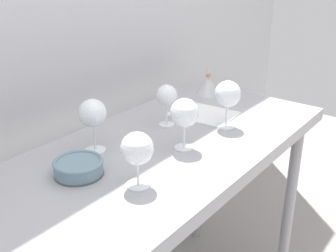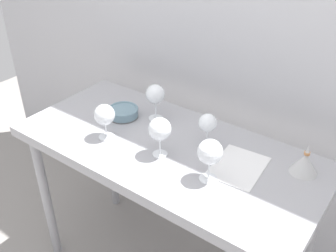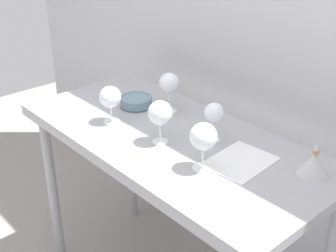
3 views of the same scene
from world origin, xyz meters
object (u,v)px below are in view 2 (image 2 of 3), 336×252
wine_glass_far_left (155,95)px  wine_glass_near_right (210,153)px  wine_glass_near_left (105,116)px  tasting_sheet_upper (238,167)px  tasting_bowl (123,112)px  wine_glass_near_center (160,130)px  wine_glass_far_right (208,124)px  decanter_funnel (305,163)px

wine_glass_far_left → wine_glass_near_right: bearing=-28.4°
wine_glass_near_right → wine_glass_near_left: bearing=-177.8°
tasting_sheet_upper → tasting_bowl: tasting_bowl is taller
wine_glass_near_left → wine_glass_near_center: wine_glass_near_center is taller
wine_glass_near_left → wine_glass_far_right: wine_glass_near_left is taller
wine_glass_near_left → wine_glass_near_center: 0.28m
wine_glass_near_left → tasting_sheet_upper: (0.59, 0.16, -0.11)m
decanter_funnel → wine_glass_far_right: bearing=-169.6°
wine_glass_far_right → wine_glass_far_left: bearing=170.6°
wine_glass_near_left → wine_glass_far_left: wine_glass_far_left is taller
wine_glass_far_right → wine_glass_near_center: wine_glass_near_center is taller
wine_glass_near_left → wine_glass_far_left: bearing=73.0°
tasting_sheet_upper → tasting_bowl: size_ratio=1.67×
tasting_bowl → decanter_funnel: decanter_funnel is taller
wine_glass_near_right → tasting_bowl: bearing=164.6°
wine_glass_near_left → wine_glass_near_center: bearing=7.7°
wine_glass_far_right → wine_glass_far_left: size_ratio=0.88×
wine_glass_near_center → tasting_sheet_upper: (0.31, 0.12, -0.12)m
wine_glass_far_right → tasting_bowl: size_ratio=1.07×
wine_glass_near_center → tasting_bowl: (-0.34, 0.15, -0.10)m
wine_glass_near_left → wine_glass_near_center: (0.28, 0.04, 0.01)m
wine_glass_near_left → wine_glass_far_left: (0.08, 0.26, 0.02)m
tasting_bowl → decanter_funnel: size_ratio=1.16×
tasting_bowl → wine_glass_near_right: bearing=-15.4°
wine_glass_far_left → tasting_sheet_upper: bearing=-11.5°
tasting_bowl → wine_glass_far_right: bearing=3.2°
wine_glass_near_left → wine_glass_far_right: 0.46m
wine_glass_near_center → decanter_funnel: wine_glass_near_center is taller
wine_glass_far_left → decanter_funnel: bearing=1.7°
wine_glass_far_right → wine_glass_far_left: 0.33m
wine_glass_near_right → wine_glass_near_center: size_ratio=1.02×
tasting_sheet_upper → wine_glass_near_left: bearing=-169.4°
wine_glass_far_left → wine_glass_near_left: bearing=-107.0°
wine_glass_near_left → tasting_bowl: (-0.06, 0.18, -0.09)m
decanter_funnel → wine_glass_far_left: bearing=-178.3°
wine_glass_near_left → wine_glass_far_right: (0.41, 0.21, 0.00)m
wine_glass_far_left → tasting_sheet_upper: size_ratio=0.73×
wine_glass_near_center → wine_glass_near_left: bearing=-172.3°
wine_glass_far_left → tasting_sheet_upper: (0.51, -0.10, -0.13)m
wine_glass_near_center → tasting_sheet_upper: bearing=21.5°
wine_glass_far_right → wine_glass_near_center: (-0.13, -0.17, 0.01)m
tasting_sheet_upper → wine_glass_far_right: bearing=160.5°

